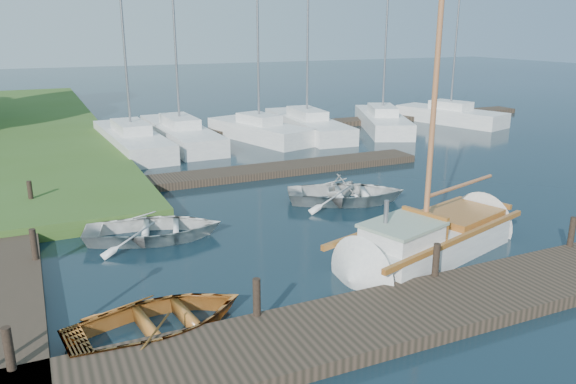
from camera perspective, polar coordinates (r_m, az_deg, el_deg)
name	(u,v)px	position (r m, az deg, el deg)	size (l,w,h in m)	color
ground	(288,230)	(17.06, 0.00, -3.87)	(160.00, 160.00, 0.00)	black
near_dock	(408,313)	(12.28, 12.07, -11.95)	(18.00, 2.20, 0.30)	black
far_dock	(266,171)	(23.48, -2.22, 2.18)	(14.00, 1.60, 0.30)	black
pontoon	(326,124)	(35.28, 3.89, 6.95)	(30.00, 1.60, 0.30)	black
mooring_post_0	(9,349)	(10.89, -26.51, -14.06)	(0.16, 0.16, 0.80)	black
mooring_post_1	(257,297)	(11.48, -3.20, -10.61)	(0.16, 0.16, 0.80)	black
mooring_post_2	(436,260)	(13.61, 14.81, -6.67)	(0.16, 0.16, 0.80)	black
mooring_post_3	(572,232)	(16.72, 26.88, -3.60)	(0.16, 0.16, 0.80)	black
mooring_post_4	(34,244)	(15.44, -24.40, -4.85)	(0.16, 0.16, 0.80)	black
mooring_post_5	(30,193)	(20.22, -24.71, -0.08)	(0.16, 0.16, 0.80)	black
sailboat	(432,241)	(15.72, 14.40, -4.87)	(7.41, 3.98, 9.83)	silver
dinghy	(159,316)	(11.75, -13.01, -12.14)	(2.60, 3.64, 0.75)	brown
tender_a	(154,226)	(16.67, -13.50, -3.36)	(2.77, 3.88, 0.80)	silver
tender_c	(346,190)	(19.73, 5.94, 0.16)	(2.92, 4.09, 0.85)	silver
tender_d	(340,184)	(20.19, 5.35, 0.79)	(1.65, 1.91, 1.01)	silver
marina_boat_0	(132,138)	(29.30, -15.60, 5.27)	(2.67, 8.95, 10.63)	silver
marina_boat_1	(180,132)	(30.53, -10.90, 5.99)	(2.42, 9.35, 9.54)	silver
marina_boat_2	(259,129)	(30.80, -2.95, 6.41)	(3.95, 7.24, 11.91)	silver
marina_boat_3	(307,123)	(32.79, 1.93, 7.01)	(2.95, 9.17, 12.06)	silver
marina_boat_4	(382,120)	(34.61, 9.54, 7.26)	(5.38, 8.48, 9.66)	silver
marina_boat_6	(450,114)	(37.73, 16.14, 7.61)	(4.22, 7.39, 10.55)	silver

